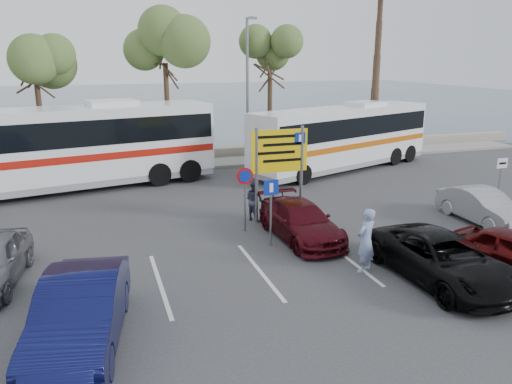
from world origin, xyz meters
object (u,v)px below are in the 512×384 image
object	(u,v)px
street_lamp_right	(248,84)
coach_bus_right	(342,139)
car_silver_b	(482,206)
pedestrian_far	(254,200)
direction_sign	(280,158)
pedestrian_near	(366,240)
suv_black	(443,259)
car_maroon	(301,221)
coach_bus_left	(72,150)
car_blue	(80,313)

from	to	relation	value
street_lamp_right	coach_bus_right	distance (m)	6.15
car_silver_b	pedestrian_far	bearing A→B (deg)	160.28
direction_sign	car_silver_b	size ratio (longest dim) A/B	0.93
direction_sign	pedestrian_near	size ratio (longest dim) A/B	1.88
street_lamp_right	suv_black	size ratio (longest dim) A/B	1.66
car_maroon	pedestrian_far	xyz separation A→B (m)	(-0.88, 2.41, 0.16)
car_maroon	pedestrian_far	size ratio (longest dim) A/B	2.75
suv_black	car_silver_b	world-z (taller)	suv_black
coach_bus_left	pedestrian_near	bearing A→B (deg)	-56.71
direction_sign	car_blue	world-z (taller)	direction_sign
street_lamp_right	car_blue	world-z (taller)	street_lamp_right
car_blue	car_silver_b	distance (m)	14.87
direction_sign	suv_black	size ratio (longest dim) A/B	0.75
coach_bus_right	pedestrian_far	bearing A→B (deg)	-136.55
street_lamp_right	coach_bus_right	xyz separation A→B (m)	(4.50, -3.02, -2.91)
car_blue	car_maroon	bearing A→B (deg)	42.71
car_silver_b	pedestrian_near	distance (m)	6.98
coach_bus_left	coach_bus_right	xyz separation A→B (m)	(14.00, -0.00, -0.21)
coach_bus_left	car_maroon	size ratio (longest dim) A/B	3.09
street_lamp_right	pedestrian_far	xyz separation A→B (m)	(-2.88, -10.01, -3.81)
direction_sign	pedestrian_near	world-z (taller)	direction_sign
coach_bus_right	car_maroon	xyz separation A→B (m)	(-6.50, -9.40, -1.06)
car_silver_b	suv_black	bearing A→B (deg)	-141.18
coach_bus_left	car_silver_b	xyz separation A→B (m)	(14.70, -9.94, -1.27)
street_lamp_right	direction_sign	bearing A→B (deg)	-100.94
suv_black	car_blue	bearing A→B (deg)	179.49
coach_bus_left	pedestrian_far	xyz separation A→B (m)	(6.62, -6.99, -1.11)
street_lamp_right	pedestrian_far	world-z (taller)	street_lamp_right
street_lamp_right	suv_black	world-z (taller)	street_lamp_right
direction_sign	pedestrian_far	world-z (taller)	direction_sign
car_blue	car_silver_b	world-z (taller)	car_blue
coach_bus_left	coach_bus_right	bearing A→B (deg)	-0.00
street_lamp_right	car_blue	distance (m)	19.68
suv_black	car_silver_b	size ratio (longest dim) A/B	1.25
direction_sign	car_blue	xyz separation A→B (m)	(-7.10, -6.70, -1.66)
suv_black	car_maroon	bearing A→B (deg)	116.88
street_lamp_right	car_silver_b	world-z (taller)	street_lamp_right
pedestrian_far	coach_bus_left	bearing A→B (deg)	18.27
coach_bus_left	pedestrian_near	xyz separation A→B (m)	(8.21, -12.50, -0.95)
car_silver_b	car_maroon	bearing A→B (deg)	176.02
suv_black	pedestrian_near	size ratio (longest dim) A/B	2.51
car_blue	suv_black	bearing A→B (deg)	11.23
coach_bus_right	street_lamp_right	bearing A→B (deg)	146.14
direction_sign	coach_bus_right	world-z (taller)	coach_bus_right
car_maroon	suv_black	world-z (taller)	suv_black
car_maroon	suv_black	size ratio (longest dim) A/B	0.91
coach_bus_left	car_maroon	distance (m)	12.09
direction_sign	pedestrian_near	bearing A→B (deg)	-82.28
coach_bus_left	car_maroon	bearing A→B (deg)	-51.42
coach_bus_right	suv_black	world-z (taller)	coach_bus_right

